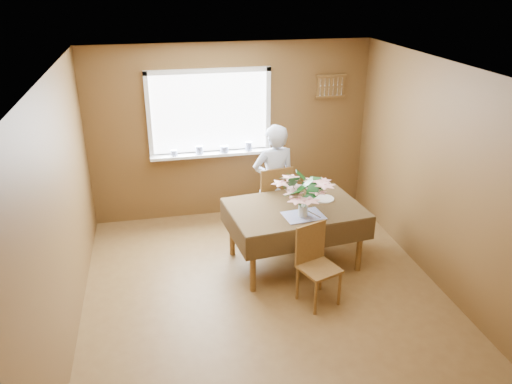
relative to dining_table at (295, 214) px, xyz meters
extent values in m
plane|color=brown|center=(-0.50, -0.65, -0.67)|extent=(4.50, 4.50, 0.00)
plane|color=white|center=(-0.50, -0.65, 1.83)|extent=(4.50, 4.50, 0.00)
plane|color=brown|center=(-0.50, 1.60, 0.58)|extent=(4.00, 0.00, 4.00)
plane|color=brown|center=(-0.50, -2.90, 0.58)|extent=(4.00, 0.00, 4.00)
plane|color=brown|center=(-2.50, -0.65, 0.58)|extent=(0.00, 4.50, 4.50)
plane|color=brown|center=(1.50, -0.65, 0.58)|extent=(0.00, 4.50, 4.50)
cube|color=white|center=(-0.80, 1.59, 0.88)|extent=(1.60, 0.01, 1.10)
cube|color=white|center=(-0.80, 1.57, 1.46)|extent=(1.72, 0.06, 0.06)
cube|color=white|center=(-0.80, 1.57, 0.30)|extent=(1.72, 0.06, 0.06)
cube|color=white|center=(-1.63, 1.57, 0.88)|extent=(0.06, 0.06, 1.22)
cube|color=white|center=(0.03, 1.57, 0.88)|extent=(0.06, 0.06, 1.22)
cube|color=white|center=(-0.80, 1.50, 0.31)|extent=(1.72, 0.20, 0.04)
cylinder|color=white|center=(-1.33, 1.48, 0.37)|extent=(0.09, 0.09, 0.08)
cylinder|color=white|center=(-0.98, 1.48, 0.39)|extent=(0.11, 0.11, 0.12)
cylinder|color=white|center=(-0.62, 1.48, 0.37)|extent=(0.12, 0.12, 0.09)
cylinder|color=white|center=(-0.27, 1.48, 0.39)|extent=(0.10, 0.10, 0.13)
cube|color=brown|center=(0.95, 1.58, 1.18)|extent=(0.40, 0.03, 0.30)
cube|color=brown|center=(0.95, 1.56, 1.33)|extent=(0.44, 0.04, 0.03)
cube|color=brown|center=(0.95, 1.56, 1.03)|extent=(0.44, 0.04, 0.03)
cylinder|color=brown|center=(-0.62, -0.49, -0.32)|extent=(0.07, 0.07, 0.71)
cylinder|color=brown|center=(0.72, -0.34, -0.32)|extent=(0.07, 0.07, 0.71)
cylinder|color=brown|center=(-0.72, 0.35, -0.32)|extent=(0.07, 0.07, 0.71)
cylinder|color=brown|center=(0.62, 0.50, -0.32)|extent=(0.07, 0.07, 0.71)
cube|color=brown|center=(0.00, 0.00, 0.06)|extent=(1.61, 1.17, 0.04)
cube|color=#312312|center=(0.00, 0.00, 0.09)|extent=(1.68, 1.24, 0.01)
cube|color=#312312|center=(0.06, -0.53, -0.06)|extent=(1.56, 0.19, 0.28)
cube|color=#312312|center=(-0.06, 0.53, -0.06)|extent=(1.56, 0.19, 0.28)
cube|color=#312312|center=(-0.78, -0.09, -0.06)|extent=(0.13, 1.06, 0.28)
cube|color=#312312|center=(0.78, 0.09, -0.06)|extent=(0.13, 1.06, 0.28)
cube|color=#4C83D7|center=(0.03, -0.25, 0.10)|extent=(0.49, 0.38, 0.01)
cylinder|color=brown|center=(0.06, 1.03, -0.44)|extent=(0.04, 0.04, 0.47)
cylinder|color=brown|center=(-0.31, 0.98, -0.44)|extent=(0.04, 0.04, 0.47)
cylinder|color=brown|center=(0.11, 0.65, -0.44)|extent=(0.04, 0.04, 0.47)
cylinder|color=brown|center=(-0.26, 0.60, -0.44)|extent=(0.04, 0.04, 0.47)
cube|color=brown|center=(-0.10, 0.81, -0.18)|extent=(0.50, 0.50, 0.03)
cube|color=brown|center=(-0.07, 0.61, 0.09)|extent=(0.44, 0.09, 0.53)
cylinder|color=brown|center=(-0.06, -1.06, -0.47)|extent=(0.04, 0.04, 0.41)
cylinder|color=brown|center=(0.24, -0.95, -0.47)|extent=(0.04, 0.04, 0.41)
cylinder|color=brown|center=(-0.17, -0.75, -0.47)|extent=(0.04, 0.04, 0.41)
cylinder|color=brown|center=(0.13, -0.64, -0.47)|extent=(0.04, 0.04, 0.41)
cube|color=brown|center=(0.03, -0.85, -0.25)|extent=(0.48, 0.48, 0.03)
cube|color=brown|center=(-0.02, -0.68, -0.01)|extent=(0.37, 0.16, 0.45)
imported|color=white|center=(-0.08, 0.72, 0.12)|extent=(0.62, 0.44, 1.59)
cylinder|color=white|center=(0.02, -0.25, 0.16)|extent=(0.11, 0.11, 0.14)
cylinder|color=#33662D|center=(0.02, -0.25, 0.27)|extent=(0.07, 0.07, 0.10)
cylinder|color=white|center=(0.41, 0.14, 0.10)|extent=(0.29, 0.29, 0.01)
cube|color=silver|center=(0.15, -0.25, 0.10)|extent=(0.11, 0.21, 0.00)
camera|label=1|loc=(-1.58, -5.17, 2.67)|focal=35.00mm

